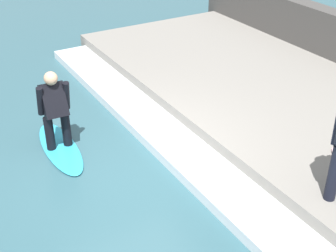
% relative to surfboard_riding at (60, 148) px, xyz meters
% --- Properties ---
extents(ground_plane, '(28.00, 28.00, 0.00)m').
position_rel_surfboard_riding_xyz_m(ground_plane, '(0.83, -1.32, -0.03)').
color(ground_plane, '#335B66').
extents(concrete_ledge, '(4.40, 11.77, 0.39)m').
position_rel_surfboard_riding_xyz_m(concrete_ledge, '(4.40, -1.32, 0.17)').
color(concrete_ledge, gray).
rests_on(concrete_ledge, ground_plane).
extents(wave_foam_crest, '(0.86, 11.19, 0.19)m').
position_rel_surfboard_riding_xyz_m(wave_foam_crest, '(1.77, -1.32, 0.06)').
color(wave_foam_crest, silver).
rests_on(wave_foam_crest, ground_plane).
extents(surfboard_riding, '(0.66, 1.97, 0.06)m').
position_rel_surfboard_riding_xyz_m(surfboard_riding, '(0.00, 0.00, 0.00)').
color(surfboard_riding, '#2DADD1').
rests_on(surfboard_riding, ground_plane).
extents(surfer_riding, '(0.56, 0.47, 1.44)m').
position_rel_surfboard_riding_xyz_m(surfer_riding, '(0.00, -0.00, 0.83)').
color(surfer_riding, black).
rests_on(surfer_riding, surfboard_riding).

